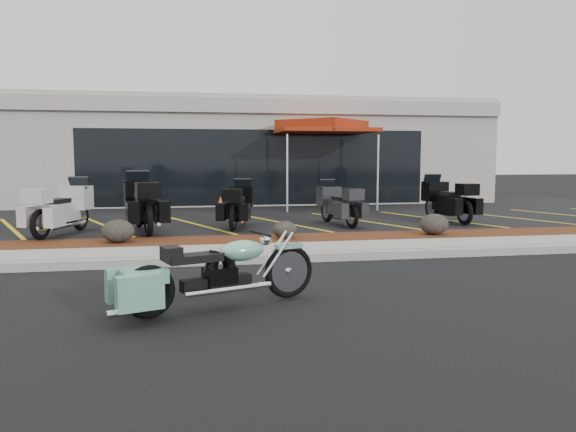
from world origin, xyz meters
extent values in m
plane|color=black|center=(0.00, 0.00, 0.00)|extent=(90.00, 90.00, 0.00)
cube|color=gray|center=(0.00, 0.90, 0.07)|extent=(24.00, 0.25, 0.15)
cube|color=gray|center=(0.00, 1.60, 0.07)|extent=(24.00, 1.20, 0.15)
cube|color=#3E1D0E|center=(0.00, 2.80, 0.08)|extent=(24.00, 1.20, 0.16)
cube|color=black|center=(0.00, 8.20, 0.07)|extent=(26.00, 9.60, 0.15)
cube|color=gray|center=(0.00, 14.50, 2.00)|extent=(18.00, 8.00, 4.00)
cube|color=black|center=(0.00, 10.52, 1.50)|extent=(12.00, 0.06, 2.60)
cube|color=gray|center=(0.00, 10.49, 3.60)|extent=(18.00, 0.30, 0.50)
ellipsoid|color=black|center=(-3.78, 2.74, 0.39)|extent=(0.65, 0.54, 0.46)
ellipsoid|color=black|center=(-0.40, 2.72, 0.34)|extent=(0.52, 0.43, 0.37)
ellipsoid|color=black|center=(2.95, 2.69, 0.39)|extent=(0.65, 0.54, 0.46)
cone|color=orange|center=(-1.39, 8.48, 0.40)|extent=(0.35, 0.35, 0.51)
cylinder|color=silver|center=(1.11, 8.01, 1.36)|extent=(0.06, 0.06, 2.42)
cylinder|color=silver|center=(3.95, 8.78, 1.36)|extent=(0.06, 0.06, 2.42)
cylinder|color=silver|center=(0.34, 10.85, 1.36)|extent=(0.06, 0.06, 2.42)
cylinder|color=silver|center=(3.18, 11.62, 1.36)|extent=(0.06, 0.06, 2.42)
cube|color=maroon|center=(2.14, 9.81, 2.73)|extent=(3.87, 3.87, 0.13)
cube|color=maroon|center=(2.14, 9.81, 2.90)|extent=(3.16, 3.16, 0.37)
camera|label=1|loc=(-2.42, -8.81, 1.87)|focal=35.00mm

